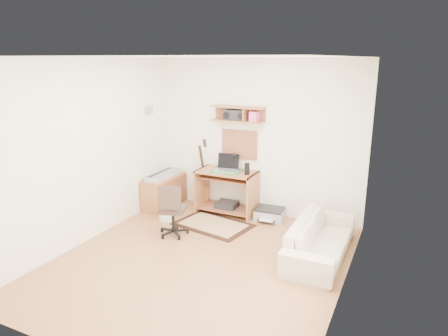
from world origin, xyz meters
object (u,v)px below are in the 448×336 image
at_px(printer, 270,214).
at_px(sofa, 321,233).
at_px(cabinet, 164,191).
at_px(task_chair, 173,209).
at_px(desk, 227,192).

relative_size(printer, sofa, 0.28).
bearing_deg(cabinet, task_chair, -50.40).
height_order(printer, sofa, sofa).
xyz_separation_m(cabinet, printer, (1.93, 0.23, -0.19)).
height_order(task_chair, sofa, task_chair).
relative_size(desk, task_chair, 1.21).
relative_size(desk, printer, 2.13).
bearing_deg(task_chair, desk, 54.73).
bearing_deg(printer, task_chair, -136.30).
bearing_deg(printer, sofa, -46.03).
xyz_separation_m(desk, cabinet, (-1.16, -0.18, -0.10)).
distance_m(desk, cabinet, 1.18).
bearing_deg(printer, cabinet, -177.12).
height_order(cabinet, printer, cabinet).
relative_size(task_chair, sofa, 0.49).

